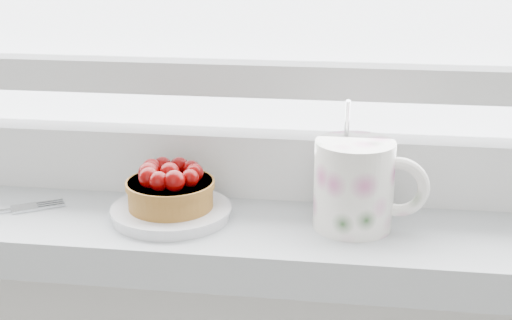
# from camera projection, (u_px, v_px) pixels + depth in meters

# --- Properties ---
(saucer) EXTENTS (0.12, 0.12, 0.01)m
(saucer) POSITION_uv_depth(u_px,v_px,m) (171.00, 212.00, 0.73)
(saucer) COLOR silver
(saucer) RESTS_ON windowsill
(raspberry_tart) EXTENTS (0.09, 0.09, 0.05)m
(raspberry_tart) POSITION_uv_depth(u_px,v_px,m) (170.00, 187.00, 0.72)
(raspberry_tart) COLOR brown
(raspberry_tart) RESTS_ON saucer
(floral_mug) EXTENTS (0.12, 0.09, 0.13)m
(floral_mug) POSITION_uv_depth(u_px,v_px,m) (357.00, 183.00, 0.70)
(floral_mug) COLOR white
(floral_mug) RESTS_ON windowsill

